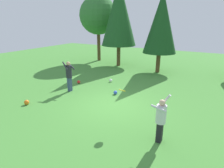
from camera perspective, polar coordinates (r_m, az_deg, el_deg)
ground_plane at (r=9.41m, az=0.20°, el=-6.34°), size 40.00×40.00×0.00m
person_thrower at (r=6.55m, az=14.49°, el=-9.69°), size 0.56×0.58×1.72m
person_catcher at (r=11.19m, az=-12.84°, el=3.03°), size 0.72×0.67×1.77m
frisbee at (r=7.24m, az=3.05°, el=-1.91°), size 0.32×0.31×0.13m
ball_red at (r=12.73m, az=-10.00°, el=0.62°), size 0.21×0.21×0.21m
ball_white at (r=12.87m, az=-0.36°, el=1.11°), size 0.21×0.21×0.21m
ball_orange at (r=10.31m, az=-24.31°, el=-5.05°), size 0.25×0.25×0.25m
ball_blue at (r=10.69m, az=1.02°, el=-2.59°), size 0.22×0.22×0.22m
tree_center at (r=15.34m, az=14.58°, el=17.39°), size 2.55×2.55×6.09m
tree_far_left at (r=19.74m, az=-4.19°, el=19.85°), size 3.67×3.67×6.28m
tree_left at (r=17.26m, az=2.11°, el=20.40°), size 3.03×3.03×7.24m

